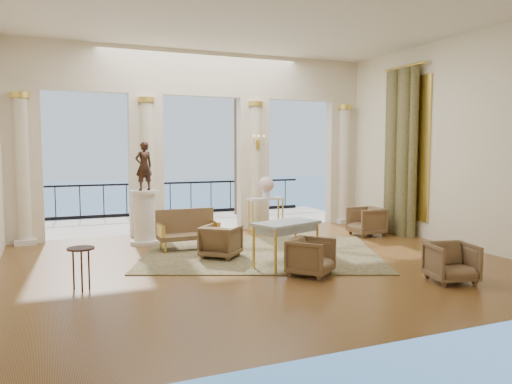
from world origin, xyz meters
name	(u,v)px	position (x,y,z in m)	size (l,w,h in m)	color
floor	(263,263)	(0.00, 0.00, 0.00)	(9.00, 9.00, 0.00)	#492711
room_walls	(291,100)	(0.00, -1.12, 2.88)	(9.00, 9.00, 9.00)	white
arcade	(202,129)	(0.00, 3.82, 2.58)	(9.00, 0.56, 4.50)	#FAECCA
terrace	(183,223)	(0.00, 5.80, -0.05)	(10.00, 3.60, 0.10)	#A59A87
balustrade	(170,201)	(0.00, 7.40, 0.41)	(9.00, 0.06, 1.03)	black
palm_tree	(237,85)	(2.00, 6.60, 4.09)	(2.00, 2.00, 4.50)	#4C3823
sea	(78,210)	(0.00, 60.00, -6.00)	(160.00, 160.00, 0.00)	#2A5393
curtain	(400,152)	(4.28, 1.50, 2.02)	(0.33, 1.40, 4.09)	#4B4826
window_frame	(406,149)	(4.47, 1.50, 2.10)	(0.04, 1.60, 3.40)	#E5C04B
wall_sconce	(258,144)	(1.40, 3.51, 2.23)	(0.30, 0.11, 0.33)	#E5C04B
rug	(261,253)	(0.31, 0.80, 0.01)	(4.58, 3.56, 0.02)	#282F17
armchair_a	(311,255)	(0.39, -1.12, 0.34)	(0.67, 0.62, 0.69)	#45301A
armchair_b	(452,261)	(2.24, -2.35, 0.34)	(0.67, 0.63, 0.69)	#45301A
armchair_c	(366,220)	(3.50, 1.72, 0.38)	(0.73, 0.69, 0.75)	#45301A
armchair_d	(221,240)	(-0.56, 0.74, 0.35)	(0.68, 0.64, 0.70)	#45301A
settee	(187,229)	(-0.94, 1.83, 0.41)	(1.27, 0.56, 0.83)	#45301A
game_table	(286,226)	(0.28, -0.41, 0.73)	(1.33, 1.01, 0.81)	#9BB3C4
pedestal	(145,218)	(-1.66, 2.69, 0.57)	(0.65, 0.65, 1.19)	silver
statue	(144,166)	(-1.66, 2.69, 1.72)	(0.39, 0.25, 1.06)	#2F1D15
console_table	(266,204)	(1.42, 3.05, 0.73)	(0.96, 0.48, 0.88)	silver
urn	(266,186)	(1.42, 3.05, 1.18)	(0.40, 0.40, 0.53)	silver
side_table	(81,254)	(-3.19, -0.56, 0.55)	(0.40, 0.40, 0.65)	black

